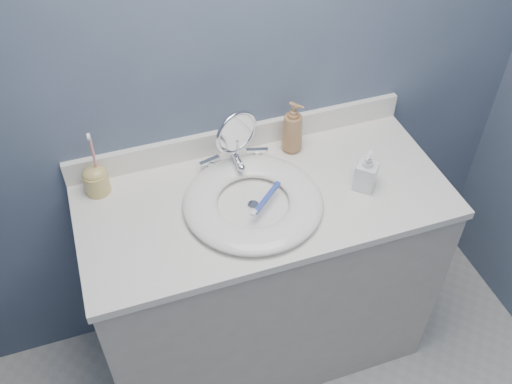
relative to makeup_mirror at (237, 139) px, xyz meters
name	(u,v)px	position (x,y,z in m)	size (l,w,h in m)	color
back_wall	(237,68)	(0.04, 0.12, 0.19)	(2.20, 0.02, 2.40)	#48576D
vanity_cabinet	(263,280)	(0.04, -0.16, -0.59)	(1.20, 0.55, 0.85)	beige
countertop	(265,199)	(0.04, -0.16, -0.15)	(1.22, 0.57, 0.03)	white
backsplash	(240,137)	(0.04, 0.11, -0.09)	(1.22, 0.02, 0.09)	white
basin	(253,202)	(-0.01, -0.19, -0.11)	(0.45, 0.45, 0.04)	white
drain	(253,205)	(-0.01, -0.19, -0.13)	(0.04, 0.04, 0.01)	silver
faucet	(235,161)	(-0.01, 0.01, -0.10)	(0.25, 0.13, 0.07)	silver
makeup_mirror	(237,139)	(0.00, 0.00, 0.00)	(0.16, 0.09, 0.24)	silver
soap_bottle_amber	(293,127)	(0.21, 0.04, -0.03)	(0.08, 0.08, 0.20)	#A07348
soap_bottle_clear	(367,170)	(0.37, -0.22, -0.06)	(0.07, 0.07, 0.15)	white
toothbrush_holder	(96,179)	(-0.47, 0.04, -0.08)	(0.08, 0.08, 0.24)	tan
toothbrush_lying	(266,199)	(0.03, -0.21, -0.09)	(0.14, 0.13, 0.02)	#3248B2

